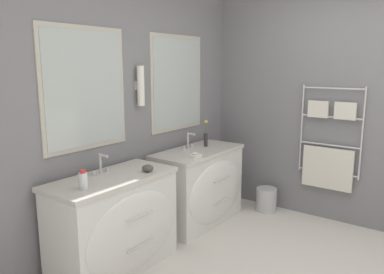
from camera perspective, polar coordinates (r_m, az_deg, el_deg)
The scene contains 11 objects.
wall_back at distance 3.59m, azimuth -9.82°, elevation 4.59°, with size 4.83×0.15×2.60m.
wall_right at distance 4.38m, azimuth 16.68°, elevation 5.15°, with size 0.13×3.91×2.60m.
vanity_left at distance 3.24m, azimuth -11.44°, elevation -12.66°, with size 1.09×0.57×0.81m.
vanity_right at distance 4.08m, azimuth 1.31°, elevation -7.39°, with size 1.09×0.57×0.81m.
faucet_left at distance 3.20m, azimuth -13.67°, elevation -4.07°, with size 0.17×0.11×0.17m.
faucet_right at distance 4.05m, azimuth -0.49°, elevation -0.61°, with size 0.17×0.11×0.17m.
toiletry_bottle at distance 2.84m, azimuth -16.25°, elevation -6.37°, with size 0.06×0.06×0.15m.
amenity_bowl at distance 3.20m, azimuth -6.78°, elevation -4.74°, with size 0.10×0.10×0.06m.
flower_vase at distance 4.14m, azimuth 2.12°, elevation 0.07°, with size 0.04×0.04×0.30m.
soap_dish at distance 3.69m, azimuth 0.43°, elevation -2.77°, with size 0.12×0.08×0.04m.
waste_bin at distance 4.54m, azimuth 11.26°, elevation -9.26°, with size 0.24×0.24×0.28m.
Camera 1 is at (-2.46, -0.62, 1.70)m, focal length 35.00 mm.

